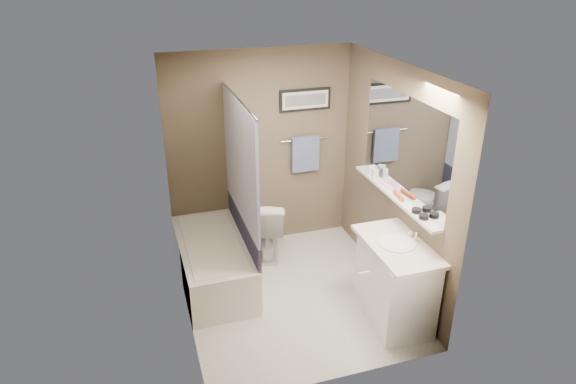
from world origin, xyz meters
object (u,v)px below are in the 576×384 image
object	(u,v)px
bathtub	(213,263)
soap_bottle	(375,172)
toilet	(267,226)
candle_bowl_near	(424,217)
candle_bowl_far	(416,211)
vanity	(395,283)
glass_jar	(372,171)
hair_brush_front	(399,195)

from	to	relation	value
bathtub	soap_bottle	world-z (taller)	soap_bottle
toilet	soap_bottle	size ratio (longest dim) A/B	5.32
candle_bowl_near	candle_bowl_far	bearing A→B (deg)	90.00
toilet	bathtub	bearing A→B (deg)	45.79
vanity	candle_bowl_near	size ratio (longest dim) A/B	10.00
candle_bowl_near	candle_bowl_far	xyz separation A→B (m)	(0.00, 0.13, 0.00)
toilet	glass_jar	bearing A→B (deg)	168.63
candle_bowl_far	glass_jar	bearing A→B (deg)	90.00
bathtub	candle_bowl_near	size ratio (longest dim) A/B	16.67
candle_bowl_near	hair_brush_front	size ratio (longest dim) A/B	0.41
soap_bottle	candle_bowl_near	bearing A→B (deg)	-90.00
bathtub	hair_brush_front	world-z (taller)	hair_brush_front
vanity	soap_bottle	world-z (taller)	soap_bottle
toilet	vanity	size ratio (longest dim) A/B	0.82
candle_bowl_far	glass_jar	world-z (taller)	glass_jar
toilet	glass_jar	distance (m)	1.43
candle_bowl_near	soap_bottle	bearing A→B (deg)	90.00
candle_bowl_near	glass_jar	bearing A→B (deg)	90.00
hair_brush_front	candle_bowl_near	bearing A→B (deg)	-90.00
bathtub	vanity	bearing A→B (deg)	-35.62
bathtub	candle_bowl_near	distance (m)	2.32
hair_brush_front	toilet	bearing A→B (deg)	132.82
bathtub	toilet	xyz separation A→B (m)	(0.72, 0.42, 0.12)
bathtub	candle_bowl_far	world-z (taller)	candle_bowl_far
glass_jar	soap_bottle	world-z (taller)	soap_bottle
bathtub	soap_bottle	bearing A→B (deg)	-6.70
candle_bowl_far	soap_bottle	bearing A→B (deg)	90.00
toilet	candle_bowl_far	distance (m)	1.98
candle_bowl_near	toilet	bearing A→B (deg)	123.23
bathtub	hair_brush_front	bearing A→B (deg)	-22.57
toilet	hair_brush_front	size ratio (longest dim) A/B	3.34
toilet	vanity	xyz separation A→B (m)	(0.88, -1.55, 0.03)
hair_brush_front	soap_bottle	xyz separation A→B (m)	(0.00, 0.53, 0.05)
toilet	candle_bowl_near	xyz separation A→B (m)	(1.06, -1.62, 0.77)
candle_bowl_near	hair_brush_front	world-z (taller)	hair_brush_front
bathtub	toilet	distance (m)	0.85
vanity	glass_jar	distance (m)	1.28
candle_bowl_near	glass_jar	xyz separation A→B (m)	(0.00, 1.08, 0.03)
glass_jar	candle_bowl_far	bearing A→B (deg)	-90.00
candle_bowl_near	candle_bowl_far	size ratio (longest dim) A/B	1.00
bathtub	vanity	xyz separation A→B (m)	(1.60, -1.13, 0.15)
hair_brush_front	vanity	bearing A→B (deg)	-114.71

